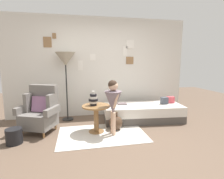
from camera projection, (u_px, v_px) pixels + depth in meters
ground_plane at (115, 147)px, 3.05m from camera, size 12.00×12.00×0.00m
gallery_wall at (99, 67)px, 4.72m from camera, size 4.80×0.12×2.60m
rug at (102, 134)px, 3.55m from camera, size 1.73×1.11×0.01m
armchair at (40, 111)px, 3.66m from camera, size 0.89×0.79×0.97m
daybed at (143, 113)px, 4.37m from camera, size 1.96×0.96×0.40m
pillow_head at (171, 100)px, 4.53m from camera, size 0.18×0.14×0.16m
pillow_mid at (164, 101)px, 4.41m from camera, size 0.17×0.13×0.17m
side_table at (96, 113)px, 3.61m from camera, size 0.58×0.58×0.57m
vase_striped at (93, 99)px, 3.58m from camera, size 0.19×0.19×0.30m
floor_lamp at (65, 61)px, 4.23m from camera, size 0.48×0.48×1.68m
person_child at (113, 100)px, 3.43m from camera, size 0.34×0.34×1.11m
book_on_daybed at (122, 104)px, 4.37m from camera, size 0.23×0.17×0.03m
demijohn_near at (116, 123)px, 3.78m from camera, size 0.30×0.30×0.39m
magazine_basket at (14, 136)px, 3.14m from camera, size 0.28×0.28×0.28m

